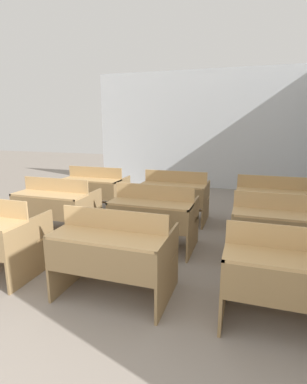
# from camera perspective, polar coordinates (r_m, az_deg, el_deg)

# --- Properties ---
(wall_back) EXTENTS (5.87, 0.06, 3.19)m
(wall_back) POSITION_cam_1_polar(r_m,az_deg,el_deg) (8.55, 8.49, 11.55)
(wall_back) COLOR silver
(wall_back) RESTS_ON ground_plane
(bench_front_center) EXTENTS (1.17, 0.81, 0.94)m
(bench_front_center) POSITION_cam_1_polar(r_m,az_deg,el_deg) (3.21, -7.49, -11.30)
(bench_front_center) COLOR #95774D
(bench_front_center) RESTS_ON ground_plane
(bench_front_right) EXTENTS (1.17, 0.81, 0.94)m
(bench_front_right) POSITION_cam_1_polar(r_m,az_deg,el_deg) (2.99, 24.80, -14.37)
(bench_front_right) COLOR olive
(bench_front_right) RESTS_ON ground_plane
(bench_second_left) EXTENTS (1.17, 0.81, 0.94)m
(bench_second_left) POSITION_cam_1_polar(r_m,az_deg,el_deg) (5.09, -17.96, -2.57)
(bench_second_left) COLOR #98794F
(bench_second_left) RESTS_ON ground_plane
(bench_second_center) EXTENTS (1.17, 0.81, 0.94)m
(bench_second_center) POSITION_cam_1_polar(r_m,az_deg,el_deg) (4.35, 0.06, -4.56)
(bench_second_center) COLOR #95764C
(bench_second_center) RESTS_ON ground_plane
(bench_second_right) EXTENTS (1.17, 0.81, 0.94)m
(bench_second_right) POSITION_cam_1_polar(r_m,az_deg,el_deg) (4.17, 22.83, -6.42)
(bench_second_right) COLOR #97784E
(bench_second_right) RESTS_ON ground_plane
(bench_third_left) EXTENTS (1.17, 0.81, 0.94)m
(bench_third_left) POSITION_cam_1_polar(r_m,az_deg,el_deg) (6.16, -11.01, 0.48)
(bench_third_left) COLOR olive
(bench_third_left) RESTS_ON ground_plane
(bench_third_center) EXTENTS (1.17, 0.81, 0.94)m
(bench_third_center) POSITION_cam_1_polar(r_m,az_deg,el_deg) (5.57, 4.10, -0.64)
(bench_third_center) COLOR #93754B
(bench_third_center) RESTS_ON ground_plane
(bench_third_right) EXTENTS (1.17, 0.81, 0.94)m
(bench_third_right) POSITION_cam_1_polar(r_m,az_deg,el_deg) (5.41, 21.62, -1.95)
(bench_third_right) COLOR olive
(bench_third_right) RESTS_ON ground_plane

